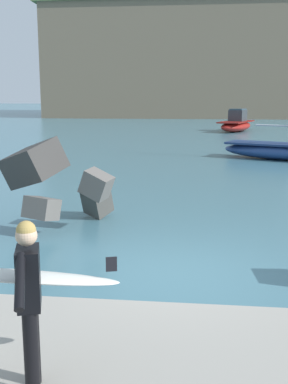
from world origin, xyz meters
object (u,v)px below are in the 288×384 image
Objects in this scene: boat_mid_right at (236,124)px; boat_near_centre at (280,150)px; station_building_east at (214,2)px; surfer_with_board at (26,290)px.

boat_near_centre is at bearing -87.81° from boat_mid_right.
surfer_with_board is at bearing -92.41° from station_building_east.
boat_mid_right is 0.81× the size of station_building_east.
surfer_with_board is 0.27× the size of station_building_east.
surfer_with_board is at bearing -97.13° from boat_mid_right.
surfer_with_board is 92.66m from station_building_east.
station_building_east reaches higher than surfer_with_board.
boat_mid_right is 53.98m from station_building_east.
station_building_east is (-1.98, 70.04, 19.83)m from boat_near_centre.
boat_near_centre is 0.82× the size of station_building_east.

